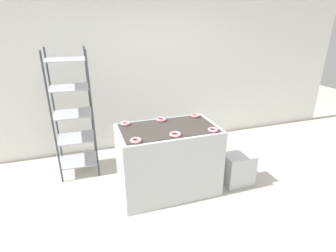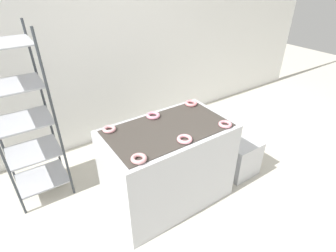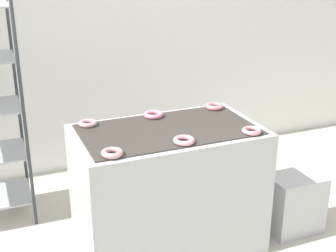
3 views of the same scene
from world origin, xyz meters
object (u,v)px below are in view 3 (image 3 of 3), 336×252
(donut_far_left, at_px, (88,123))
(donut_far_center, at_px, (153,115))
(donut_near_center, at_px, (184,140))
(donut_near_right, at_px, (252,131))
(fryer_machine, at_px, (168,189))
(glaze_bin, at_px, (294,203))
(donut_near_left, at_px, (112,153))
(donut_far_right, at_px, (215,106))

(donut_far_left, distance_m, donut_far_center, 0.46)
(donut_near_center, bearing_deg, donut_near_right, -1.87)
(fryer_machine, relative_size, donut_near_right, 9.74)
(glaze_bin, distance_m, donut_far_center, 1.24)
(donut_near_center, relative_size, donut_far_center, 0.97)
(donut_near_left, bearing_deg, donut_far_center, 49.37)
(fryer_machine, height_order, donut_far_left, donut_far_left)
(donut_near_center, height_order, donut_far_center, donut_far_center)
(fryer_machine, bearing_deg, donut_near_center, -89.38)
(donut_far_center, bearing_deg, donut_far_left, 179.08)
(glaze_bin, distance_m, donut_near_right, 0.83)
(donut_near_left, relative_size, donut_near_center, 0.94)
(glaze_bin, height_order, donut_near_center, donut_near_center)
(fryer_machine, xyz_separation_m, donut_near_center, (0.00, -0.25, 0.46))
(fryer_machine, bearing_deg, donut_far_center, 91.35)
(donut_far_left, relative_size, donut_far_right, 0.92)
(glaze_bin, height_order, donut_near_right, donut_near_right)
(glaze_bin, bearing_deg, fryer_machine, 169.25)
(fryer_machine, bearing_deg, donut_far_left, 150.80)
(glaze_bin, relative_size, donut_far_center, 3.21)
(donut_far_center, bearing_deg, donut_near_left, -130.63)
(fryer_machine, height_order, donut_far_right, donut_far_right)
(fryer_machine, xyz_separation_m, donut_far_right, (0.47, 0.25, 0.46))
(donut_near_left, xyz_separation_m, donut_near_center, (0.45, 0.01, -0.00))
(donut_near_left, relative_size, donut_far_right, 0.95)
(donut_far_center, bearing_deg, donut_far_right, 0.08)
(donut_near_center, relative_size, donut_far_left, 1.10)
(glaze_bin, relative_size, donut_near_left, 3.50)
(donut_near_right, xyz_separation_m, donut_far_center, (-0.47, 0.52, 0.00))
(glaze_bin, xyz_separation_m, donut_near_right, (-0.47, -0.09, 0.68))
(donut_far_left, bearing_deg, donut_far_right, -0.41)
(donut_far_left, bearing_deg, donut_far_center, -0.92)
(donut_near_center, bearing_deg, donut_far_center, 90.99)
(donut_near_right, bearing_deg, glaze_bin, 10.72)
(donut_near_right, relative_size, donut_far_center, 0.91)
(donut_near_right, xyz_separation_m, donut_far_left, (-0.93, 0.53, 0.00))
(donut_near_left, bearing_deg, donut_far_right, 29.39)
(glaze_bin, relative_size, donut_far_left, 3.62)
(donut_far_center, bearing_deg, glaze_bin, -24.62)
(donut_near_center, distance_m, donut_far_right, 0.69)
(donut_far_center, bearing_deg, fryer_machine, -88.65)
(fryer_machine, height_order, glaze_bin, fryer_machine)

